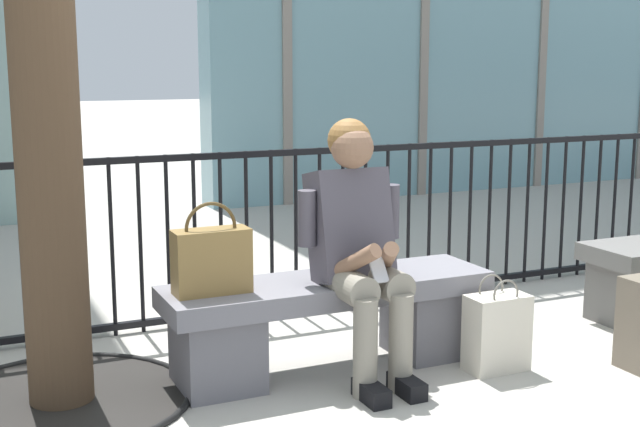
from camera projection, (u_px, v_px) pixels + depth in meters
name	position (u px, v px, depth m)	size (l,w,h in m)	color
ground_plane	(329.00, 369.00, 4.09)	(60.00, 60.00, 0.00)	#B2ADA3
stone_bench	(329.00, 315.00, 4.04)	(1.60, 0.44, 0.45)	slate
seated_person_with_phone	(358.00, 241.00, 3.89)	(0.52, 0.66, 1.21)	gray
handbag_on_bench	(212.00, 259.00, 3.73)	(0.34, 0.14, 0.41)	olive
shopping_bag	(497.00, 332.00, 4.04)	(0.30, 0.17, 0.46)	beige
plaza_railing	(259.00, 234.00, 4.84)	(8.11, 0.04, 0.98)	black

